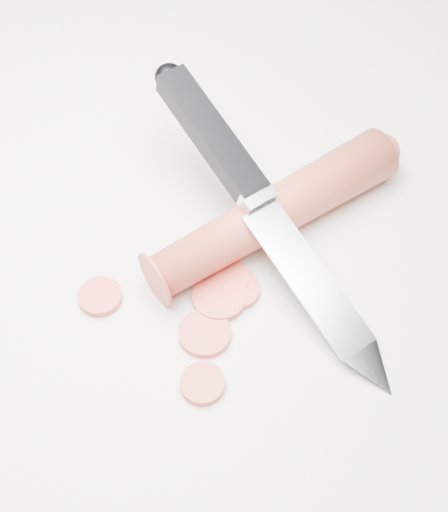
% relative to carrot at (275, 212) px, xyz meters
% --- Properties ---
extents(ground, '(2.40, 2.40, 0.00)m').
position_rel_carrot_xyz_m(ground, '(-0.03, -0.03, -0.02)').
color(ground, white).
rests_on(ground, ground).
extents(carrot, '(0.14, 0.20, 0.04)m').
position_rel_carrot_xyz_m(carrot, '(0.00, 0.00, 0.00)').
color(carrot, '#BC402A').
rests_on(carrot, ground).
extents(carrot_slice_0, '(0.03, 0.03, 0.01)m').
position_rel_carrot_xyz_m(carrot_slice_0, '(-0.01, -0.06, -0.02)').
color(carrot_slice_0, '#D43E31').
rests_on(carrot_slice_0, ground).
extents(carrot_slice_1, '(0.04, 0.04, 0.01)m').
position_rel_carrot_xyz_m(carrot_slice_1, '(-0.01, -0.08, -0.02)').
color(carrot_slice_1, '#D43E31').
rests_on(carrot_slice_1, ground).
extents(carrot_slice_2, '(0.03, 0.03, 0.01)m').
position_rel_carrot_xyz_m(carrot_slice_2, '(-0.00, -0.06, -0.02)').
color(carrot_slice_2, '#D43E31').
rests_on(carrot_slice_2, ground).
extents(carrot_slice_3, '(0.03, 0.03, 0.01)m').
position_rel_carrot_xyz_m(carrot_slice_3, '(-0.09, -0.11, -0.02)').
color(carrot_slice_3, '#D43E31').
rests_on(carrot_slice_3, ground).
extents(carrot_slice_4, '(0.04, 0.04, 0.01)m').
position_rel_carrot_xyz_m(carrot_slice_4, '(-0.01, -0.11, -0.02)').
color(carrot_slice_4, '#D43E31').
rests_on(carrot_slice_4, ground).
extents(carrot_slice_5, '(0.03, 0.03, 0.01)m').
position_rel_carrot_xyz_m(carrot_slice_5, '(0.00, -0.14, -0.02)').
color(carrot_slice_5, '#D43E31').
rests_on(carrot_slice_5, ground).
extents(kitchen_knife, '(0.26, 0.18, 0.09)m').
position_rel_carrot_xyz_m(kitchen_knife, '(0.00, -0.02, 0.02)').
color(kitchen_knife, '#B9BCC0').
rests_on(kitchen_knife, ground).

